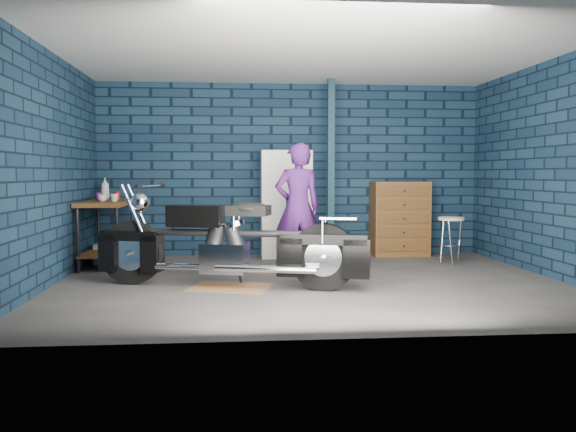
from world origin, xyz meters
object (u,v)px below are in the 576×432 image
(person, at_px, (298,207))
(locker, at_px, (286,204))
(workbench, at_px, (107,233))
(tool_chest, at_px, (400,219))
(shop_stool, at_px, (451,240))
(motorcycle, at_px, (231,236))
(storage_bin, at_px, (112,253))

(person, relative_size, locker, 1.03)
(workbench, relative_size, locker, 0.85)
(tool_chest, xyz_separation_m, shop_stool, (0.49, -0.92, -0.25))
(workbench, xyz_separation_m, person, (2.62, -0.66, 0.39))
(workbench, height_order, shop_stool, workbench)
(person, relative_size, shop_stool, 2.53)
(locker, relative_size, shop_stool, 2.45)
(motorcycle, relative_size, storage_bin, 5.72)
(locker, distance_m, tool_chest, 1.82)
(motorcycle, height_order, tool_chest, motorcycle)
(motorcycle, bearing_deg, storage_bin, 145.29)
(motorcycle, height_order, locker, locker)
(motorcycle, distance_m, locker, 2.63)
(workbench, xyz_separation_m, tool_chest, (4.38, 0.66, 0.13))
(person, bearing_deg, motorcycle, 44.54)
(storage_bin, xyz_separation_m, locker, (2.56, 0.44, 0.68))
(tool_chest, bearing_deg, locker, 180.00)
(motorcycle, distance_m, person, 1.49)
(motorcycle, bearing_deg, locker, 86.53)
(person, distance_m, shop_stool, 2.34)
(workbench, distance_m, storage_bin, 0.38)
(tool_chest, bearing_deg, person, -143.14)
(storage_bin, xyz_separation_m, tool_chest, (4.36, 0.44, 0.44))
(tool_chest, distance_m, shop_stool, 1.08)
(person, relative_size, storage_bin, 3.64)
(workbench, distance_m, locker, 2.69)
(storage_bin, distance_m, shop_stool, 4.88)
(workbench, bearing_deg, storage_bin, 84.86)
(workbench, xyz_separation_m, shop_stool, (4.87, -0.26, -0.12))
(motorcycle, xyz_separation_m, storage_bin, (-1.71, 2.04, -0.44))
(storage_bin, distance_m, locker, 2.68)
(person, height_order, locker, person)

